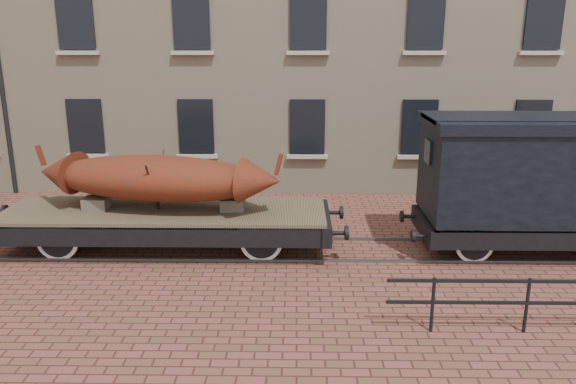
{
  "coord_description": "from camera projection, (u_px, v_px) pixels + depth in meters",
  "views": [
    {
      "loc": [
        0.66,
        -12.55,
        4.92
      ],
      "look_at": [
        0.46,
        0.5,
        1.3
      ],
      "focal_mm": 35.0,
      "sensor_mm": 36.0,
      "label": 1
    }
  ],
  "objects": [
    {
      "name": "ground",
      "position": [
        268.0,
        250.0,
        13.42
      ],
      "size": [
        90.0,
        90.0,
        0.0
      ],
      "primitive_type": "plane",
      "color": "brown"
    },
    {
      "name": "goods_van",
      "position": [
        546.0,
        169.0,
        12.79
      ],
      "size": [
        6.22,
        2.27,
        3.22
      ],
      "color": "black",
      "rests_on": "ground"
    },
    {
      "name": "iron_boat",
      "position": [
        157.0,
        178.0,
        12.98
      ],
      "size": [
        5.93,
        2.39,
        1.45
      ],
      "color": "maroon",
      "rests_on": "flatcar_wagon"
    },
    {
      "name": "flatcar_wagon",
      "position": [
        165.0,
        217.0,
        13.24
      ],
      "size": [
        8.51,
        2.31,
        1.29
      ],
      "color": "brown",
      "rests_on": "ground"
    },
    {
      "name": "rail_track",
      "position": [
        268.0,
        249.0,
        13.41
      ],
      "size": [
        30.0,
        1.52,
        0.06
      ],
      "color": "#59595E",
      "rests_on": "ground"
    }
  ]
}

